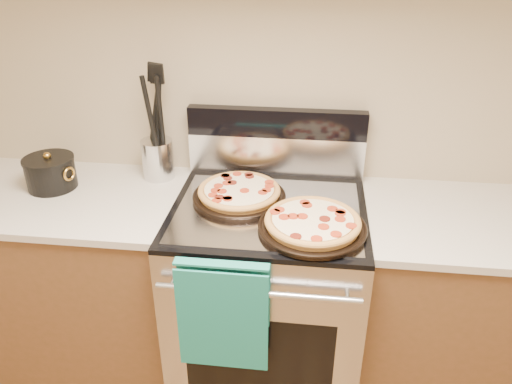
# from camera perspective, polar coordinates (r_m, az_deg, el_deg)

# --- Properties ---
(wall_back) EXTENTS (4.00, 0.00, 4.00)m
(wall_back) POSITION_cam_1_polar(r_m,az_deg,el_deg) (2.11, 2.57, 13.12)
(wall_back) COLOR tan
(wall_back) RESTS_ON ground
(range_body) EXTENTS (0.76, 0.68, 0.90)m
(range_body) POSITION_cam_1_polar(r_m,az_deg,el_deg) (2.22, 1.32, -12.42)
(range_body) COLOR #B7B7BC
(range_body) RESTS_ON ground
(oven_window) EXTENTS (0.56, 0.01, 0.40)m
(oven_window) POSITION_cam_1_polar(r_m,az_deg,el_deg) (1.98, 0.30, -18.65)
(oven_window) COLOR black
(oven_window) RESTS_ON range_body
(cooktop) EXTENTS (0.76, 0.68, 0.02)m
(cooktop) POSITION_cam_1_polar(r_m,az_deg,el_deg) (1.96, 1.47, -2.08)
(cooktop) COLOR black
(cooktop) RESTS_ON range_body
(backsplash_lower) EXTENTS (0.76, 0.06, 0.18)m
(backsplash_lower) POSITION_cam_1_polar(r_m,az_deg,el_deg) (2.19, 2.30, 4.21)
(backsplash_lower) COLOR silver
(backsplash_lower) RESTS_ON cooktop
(backsplash_upper) EXTENTS (0.76, 0.06, 0.12)m
(backsplash_upper) POSITION_cam_1_polar(r_m,az_deg,el_deg) (2.13, 2.37, 7.91)
(backsplash_upper) COLOR black
(backsplash_upper) RESTS_ON backsplash_lower
(oven_handle) EXTENTS (0.70, 0.03, 0.03)m
(oven_handle) POSITION_cam_1_polar(r_m,az_deg,el_deg) (1.71, 0.17, -11.53)
(oven_handle) COLOR silver
(oven_handle) RESTS_ON range_body
(dish_towel) EXTENTS (0.32, 0.05, 0.42)m
(dish_towel) POSITION_cam_1_polar(r_m,az_deg,el_deg) (1.79, -3.76, -13.68)
(dish_towel) COLOR teal
(dish_towel) RESTS_ON oven_handle
(foil_sheet) EXTENTS (0.70, 0.55, 0.01)m
(foil_sheet) POSITION_cam_1_polar(r_m,az_deg,el_deg) (1.92, 1.38, -2.19)
(foil_sheet) COLOR gray
(foil_sheet) RESTS_ON cooktop
(cabinet_left) EXTENTS (1.00, 0.62, 0.88)m
(cabinet_left) POSITION_cam_1_polar(r_m,az_deg,el_deg) (2.47, -19.66, -9.86)
(cabinet_left) COLOR brown
(cabinet_left) RESTS_ON ground
(countertop_left) EXTENTS (1.02, 0.64, 0.03)m
(countertop_left) POSITION_cam_1_polar(r_m,az_deg,el_deg) (2.24, -21.49, -0.54)
(countertop_left) COLOR beige
(countertop_left) RESTS_ON cabinet_left
(cabinet_right) EXTENTS (1.00, 0.62, 0.88)m
(cabinet_right) POSITION_cam_1_polar(r_m,az_deg,el_deg) (2.36, 23.75, -12.79)
(cabinet_right) COLOR brown
(cabinet_right) RESTS_ON ground
(countertop_right) EXTENTS (1.02, 0.64, 0.03)m
(countertop_right) POSITION_cam_1_polar(r_m,az_deg,el_deg) (2.11, 26.08, -3.26)
(countertop_right) COLOR beige
(countertop_right) RESTS_ON cabinet_right
(pepperoni_pizza_back) EXTENTS (0.44, 0.44, 0.05)m
(pepperoni_pizza_back) POSITION_cam_1_polar(r_m,az_deg,el_deg) (2.00, -1.94, -0.13)
(pepperoni_pizza_back) COLOR #AD7A34
(pepperoni_pizza_back) RESTS_ON foil_sheet
(pepperoni_pizza_front) EXTENTS (0.39, 0.39, 0.05)m
(pepperoni_pizza_front) POSITION_cam_1_polar(r_m,az_deg,el_deg) (1.80, 6.48, -3.61)
(pepperoni_pizza_front) COLOR #AD7A34
(pepperoni_pizza_front) RESTS_ON foil_sheet
(utensil_crock) EXTENTS (0.14, 0.14, 0.17)m
(utensil_crock) POSITION_cam_1_polar(r_m,az_deg,el_deg) (2.23, -11.15, 3.73)
(utensil_crock) COLOR silver
(utensil_crock) RESTS_ON countertop_left
(saucepan) EXTENTS (0.26, 0.26, 0.12)m
(saucepan) POSITION_cam_1_polar(r_m,az_deg,el_deg) (2.28, -22.40, 1.93)
(saucepan) COLOR black
(saucepan) RESTS_ON countertop_left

